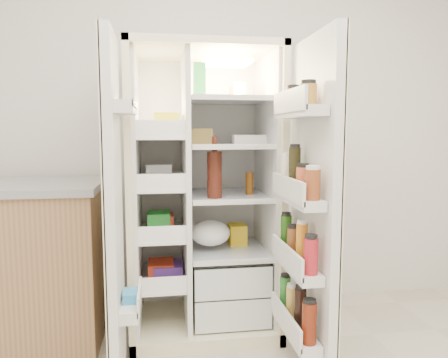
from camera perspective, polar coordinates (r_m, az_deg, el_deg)
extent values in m
cube|color=silver|center=(3.10, -0.67, 7.56)|extent=(4.00, 0.02, 2.70)
cube|color=beige|center=(3.04, -3.48, -0.93)|extent=(0.92, 0.04, 1.80)
cube|color=beige|center=(2.71, -12.16, -1.96)|extent=(0.04, 0.70, 1.80)
cube|color=beige|center=(2.79, 6.18, -1.60)|extent=(0.04, 0.70, 1.80)
cube|color=beige|center=(2.73, -2.95, 16.79)|extent=(0.92, 0.70, 0.04)
cube|color=beige|center=(2.96, -2.74, -18.51)|extent=(0.92, 0.70, 0.08)
cube|color=silver|center=(3.01, -3.43, -0.62)|extent=(0.84, 0.02, 1.68)
cube|color=silver|center=(2.70, -11.53, -1.53)|extent=(0.02, 0.62, 1.68)
cube|color=silver|center=(2.78, 5.59, -1.20)|extent=(0.02, 0.62, 1.68)
cube|color=silver|center=(2.70, -5.16, -1.43)|extent=(0.03, 0.62, 1.68)
cube|color=silver|center=(2.90, 0.45, -15.90)|extent=(0.47, 0.52, 0.19)
cube|color=silver|center=(2.83, 0.45, -12.15)|extent=(0.47, 0.52, 0.19)
cube|color=#FFD18C|center=(2.79, 0.24, 15.33)|extent=(0.30, 0.30, 0.02)
cube|color=white|center=(2.83, -8.26, -12.99)|extent=(0.28, 0.58, 0.02)
cube|color=white|center=(2.75, -8.36, -7.07)|extent=(0.28, 0.58, 0.02)
cube|color=white|center=(2.69, -8.46, -0.85)|extent=(0.28, 0.58, 0.02)
cube|color=white|center=(2.67, -8.57, 5.54)|extent=(0.28, 0.58, 0.02)
cube|color=silver|center=(2.81, 0.39, -9.42)|extent=(0.49, 0.58, 0.01)
cube|color=silver|center=(2.74, 0.39, -2.15)|extent=(0.49, 0.58, 0.01)
cube|color=silver|center=(2.71, 0.40, 4.56)|extent=(0.49, 0.58, 0.02)
cube|color=silver|center=(2.71, 0.40, 10.48)|extent=(0.49, 0.58, 0.02)
cube|color=red|center=(2.81, -8.28, -11.83)|extent=(0.16, 0.20, 0.10)
cube|color=green|center=(2.73, -8.38, -5.64)|extent=(0.14, 0.18, 0.12)
cube|color=silver|center=(2.69, -8.48, 0.10)|extent=(0.20, 0.22, 0.07)
cube|color=yellow|center=(2.67, -8.60, 7.26)|extent=(0.15, 0.16, 0.14)
cube|color=#502B83|center=(2.81, -8.28, -11.93)|extent=(0.18, 0.20, 0.09)
cube|color=red|center=(2.73, -8.38, -5.85)|extent=(0.14, 0.18, 0.10)
cube|color=silver|center=(2.69, -8.49, 0.63)|extent=(0.16, 0.16, 0.12)
sphere|color=orange|center=(2.84, -1.90, -17.76)|extent=(0.07, 0.07, 0.07)
sphere|color=orange|center=(2.89, -0.14, -17.34)|extent=(0.07, 0.07, 0.07)
sphere|color=orange|center=(2.87, 2.06, -17.53)|extent=(0.07, 0.07, 0.07)
sphere|color=orange|center=(2.97, -1.24, -16.62)|extent=(0.07, 0.07, 0.07)
sphere|color=orange|center=(2.97, 0.82, -16.65)|extent=(0.07, 0.07, 0.07)
sphere|color=orange|center=(2.95, 2.95, -16.82)|extent=(0.07, 0.07, 0.07)
sphere|color=orange|center=(2.91, -2.71, -17.15)|extent=(0.07, 0.07, 0.07)
ellipsoid|color=#447025|center=(2.85, 0.39, -11.74)|extent=(0.26, 0.24, 0.11)
cylinder|color=#3E160D|center=(2.55, -1.28, 0.56)|extent=(0.09, 0.09, 0.28)
cylinder|color=#68350B|center=(2.71, 3.45, -0.58)|extent=(0.05, 0.05, 0.14)
cube|color=green|center=(2.59, -3.33, 13.10)|extent=(0.07, 0.07, 0.20)
cylinder|color=white|center=(2.75, 2.50, 11.69)|extent=(0.12, 0.12, 0.11)
cylinder|color=#A55826|center=(2.84, 1.41, 11.35)|extent=(0.07, 0.07, 0.09)
cube|color=white|center=(2.73, 3.64, 5.33)|extent=(0.23, 0.10, 0.06)
cube|color=#A28741|center=(2.68, -3.32, 5.74)|extent=(0.16, 0.09, 0.10)
ellipsoid|color=white|center=(2.74, -1.83, -7.97)|extent=(0.25, 0.23, 0.16)
cube|color=yellow|center=(2.89, 1.79, -7.44)|extent=(0.11, 0.14, 0.14)
cube|color=silver|center=(2.17, -14.59, -4.07)|extent=(0.05, 0.40, 1.72)
cube|color=beige|center=(2.17, -15.25, -4.08)|extent=(0.01, 0.40, 1.72)
cube|color=silver|center=(2.31, -12.43, -16.37)|extent=(0.09, 0.32, 0.06)
cube|color=silver|center=(2.13, -13.08, 9.29)|extent=(0.09, 0.32, 0.06)
cube|color=#338CCC|center=(2.29, -12.45, -15.68)|extent=(0.07, 0.12, 0.10)
cube|color=silver|center=(2.21, 11.96, -3.82)|extent=(0.05, 0.58, 1.72)
cube|color=beige|center=(2.22, 12.57, -3.79)|extent=(0.01, 0.58, 1.72)
cube|color=silver|center=(2.38, 9.56, -19.26)|extent=(0.11, 0.50, 0.05)
cube|color=silver|center=(2.25, 9.72, -11.43)|extent=(0.11, 0.50, 0.05)
cube|color=silver|center=(2.17, 9.90, -2.61)|extent=(0.11, 0.50, 0.05)
cube|color=silver|center=(2.15, 10.12, 8.80)|extent=(0.11, 0.50, 0.05)
cylinder|color=#641C0B|center=(2.16, 11.38, -18.46)|extent=(0.07, 0.07, 0.20)
cylinder|color=black|center=(2.26, 10.20, -16.91)|extent=(0.06, 0.06, 0.22)
cylinder|color=gold|center=(2.38, 9.14, -16.16)|extent=(0.06, 0.06, 0.18)
cylinder|color=#267326|center=(2.50, 8.20, -14.96)|extent=(0.06, 0.06, 0.19)
cylinder|color=#A41B23|center=(2.04, 11.58, -10.14)|extent=(0.07, 0.07, 0.17)
cylinder|color=orange|center=(2.15, 10.38, -8.68)|extent=(0.06, 0.06, 0.21)
cylinder|color=brown|center=(2.28, 9.29, -8.47)|extent=(0.07, 0.07, 0.16)
cylinder|color=#225212|center=(2.39, 8.33, -7.24)|extent=(0.06, 0.06, 0.20)
cylinder|color=brown|center=(1.97, 11.80, -0.76)|extent=(0.07, 0.07, 0.14)
cylinder|color=#C15331|center=(2.09, 10.55, -0.33)|extent=(0.07, 0.07, 0.14)
cylinder|color=black|center=(2.21, 9.47, 1.22)|extent=(0.06, 0.06, 0.23)
cylinder|color=#F2E6C7|center=(2.34, 8.47, 0.89)|extent=(0.06, 0.06, 0.18)
cylinder|color=#A37228|center=(2.04, 11.26, 11.02)|extent=(0.08, 0.08, 0.10)
cylinder|color=brown|center=(2.25, 9.32, 10.62)|extent=(0.08, 0.08, 0.10)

